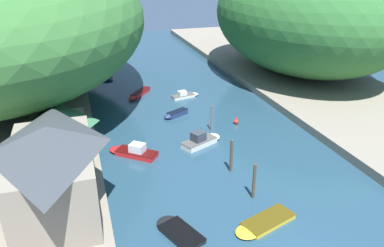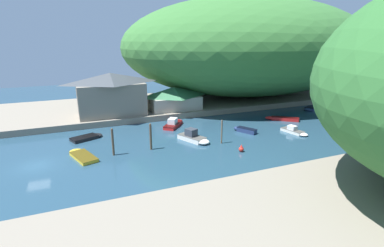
{
  "view_description": "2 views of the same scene",
  "coord_description": "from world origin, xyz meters",
  "px_view_note": "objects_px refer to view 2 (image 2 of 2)",
  "views": [
    {
      "loc": [
        -14.09,
        -16.97,
        20.7
      ],
      "look_at": [
        -2.19,
        20.83,
        2.86
      ],
      "focal_mm": 35.0,
      "sensor_mm": 36.0,
      "label": 1
    },
    {
      "loc": [
        37.28,
        4.67,
        14.88
      ],
      "look_at": [
        -1.71,
        20.78,
        2.48
      ],
      "focal_mm": 28.0,
      "sensor_mm": 36.0,
      "label": 2
    }
  ],
  "objects_px": {
    "boat_far_upstream": "(312,108)",
    "person_on_quay": "(82,115)",
    "boat_far_right_bank": "(244,130)",
    "channel_buoy_near": "(241,149)",
    "boat_red_skiff": "(194,138)",
    "boathouse_shed": "(174,97)",
    "boat_cabin_cruiser": "(174,123)",
    "boat_navy_launch": "(82,155)",
    "boat_yellow_tender": "(281,119)",
    "boat_near_quay": "(88,137)",
    "waterfront_building": "(111,93)",
    "boat_moored_right": "(295,131)"
  },
  "relations": [
    {
      "from": "boat_far_upstream",
      "to": "person_on_quay",
      "type": "distance_m",
      "value": 45.58
    },
    {
      "from": "boat_far_right_bank",
      "to": "channel_buoy_near",
      "type": "relative_size",
      "value": 3.95
    },
    {
      "from": "person_on_quay",
      "to": "boat_red_skiff",
      "type": "bearing_deg",
      "value": -37.45
    },
    {
      "from": "channel_buoy_near",
      "to": "person_on_quay",
      "type": "distance_m",
      "value": 27.54
    },
    {
      "from": "boathouse_shed",
      "to": "channel_buoy_near",
      "type": "relative_size",
      "value": 10.22
    },
    {
      "from": "boathouse_shed",
      "to": "person_on_quay",
      "type": "xyz_separation_m",
      "value": [
        2.47,
        -17.22,
        -1.26
      ]
    },
    {
      "from": "boat_red_skiff",
      "to": "boat_cabin_cruiser",
      "type": "bearing_deg",
      "value": -112.98
    },
    {
      "from": "boathouse_shed",
      "to": "person_on_quay",
      "type": "bearing_deg",
      "value": -81.84
    },
    {
      "from": "boat_navy_launch",
      "to": "boat_yellow_tender",
      "type": "xyz_separation_m",
      "value": [
        -4.32,
        34.68,
        0.1
      ]
    },
    {
      "from": "boat_far_right_bank",
      "to": "person_on_quay",
      "type": "xyz_separation_m",
      "value": [
        -12.76,
        -23.82,
        1.69
      ]
    },
    {
      "from": "boat_navy_launch",
      "to": "person_on_quay",
      "type": "relative_size",
      "value": 3.64
    },
    {
      "from": "boat_far_upstream",
      "to": "boat_near_quay",
      "type": "height_order",
      "value": "boat_far_upstream"
    },
    {
      "from": "boat_navy_launch",
      "to": "boat_cabin_cruiser",
      "type": "xyz_separation_m",
      "value": [
        -8.4,
        15.43,
        0.25
      ]
    },
    {
      "from": "boat_yellow_tender",
      "to": "person_on_quay",
      "type": "xyz_separation_m",
      "value": [
        -9.37,
        -33.77,
        1.74
      ]
    },
    {
      "from": "waterfront_building",
      "to": "boat_moored_right",
      "type": "height_order",
      "value": "waterfront_building"
    },
    {
      "from": "boat_cabin_cruiser",
      "to": "boat_moored_right",
      "type": "bearing_deg",
      "value": 5.1
    },
    {
      "from": "waterfront_building",
      "to": "boat_cabin_cruiser",
      "type": "distance_m",
      "value": 12.77
    },
    {
      "from": "boat_far_upstream",
      "to": "boat_moored_right",
      "type": "xyz_separation_m",
      "value": [
        11.35,
        -14.34,
        0.07
      ]
    },
    {
      "from": "boathouse_shed",
      "to": "boat_cabin_cruiser",
      "type": "height_order",
      "value": "boathouse_shed"
    },
    {
      "from": "boat_cabin_cruiser",
      "to": "boat_yellow_tender",
      "type": "bearing_deg",
      "value": 27.26
    },
    {
      "from": "boat_red_skiff",
      "to": "boat_moored_right",
      "type": "bearing_deg",
      "value": 146.21
    },
    {
      "from": "boathouse_shed",
      "to": "boat_navy_launch",
      "type": "relative_size",
      "value": 1.69
    },
    {
      "from": "boat_far_upstream",
      "to": "boat_far_right_bank",
      "type": "bearing_deg",
      "value": 90.96
    },
    {
      "from": "boat_red_skiff",
      "to": "boat_near_quay",
      "type": "relative_size",
      "value": 1.11
    },
    {
      "from": "person_on_quay",
      "to": "boat_far_right_bank",
      "type": "bearing_deg",
      "value": -22.66
    },
    {
      "from": "boat_far_upstream",
      "to": "boat_yellow_tender",
      "type": "height_order",
      "value": "boat_yellow_tender"
    },
    {
      "from": "waterfront_building",
      "to": "person_on_quay",
      "type": "relative_size",
      "value": 7.38
    },
    {
      "from": "boat_moored_right",
      "to": "channel_buoy_near",
      "type": "relative_size",
      "value": 4.73
    },
    {
      "from": "waterfront_building",
      "to": "boat_navy_launch",
      "type": "distance_m",
      "value": 17.91
    },
    {
      "from": "boat_moored_right",
      "to": "boat_yellow_tender",
      "type": "relative_size",
      "value": 0.89
    },
    {
      "from": "boat_cabin_cruiser",
      "to": "person_on_quay",
      "type": "relative_size",
      "value": 3.34
    },
    {
      "from": "boat_far_upstream",
      "to": "boat_far_right_bank",
      "type": "xyz_separation_m",
      "value": [
        7.7,
        -21.45,
        0.09
      ]
    },
    {
      "from": "waterfront_building",
      "to": "boat_near_quay",
      "type": "xyz_separation_m",
      "value": [
        9.04,
        -5.02,
        -4.73
      ]
    },
    {
      "from": "boat_far_right_bank",
      "to": "boat_cabin_cruiser",
      "type": "bearing_deg",
      "value": 113.62
    },
    {
      "from": "boat_red_skiff",
      "to": "person_on_quay",
      "type": "distance_m",
      "value": 20.18
    },
    {
      "from": "boat_yellow_tender",
      "to": "boat_navy_launch",
      "type": "bearing_deg",
      "value": 135.34
    },
    {
      "from": "boat_red_skiff",
      "to": "channel_buoy_near",
      "type": "height_order",
      "value": "boat_red_skiff"
    },
    {
      "from": "waterfront_building",
      "to": "boat_yellow_tender",
      "type": "relative_size",
      "value": 2.31
    },
    {
      "from": "boat_far_upstream",
      "to": "boat_cabin_cruiser",
      "type": "height_order",
      "value": "boat_cabin_cruiser"
    },
    {
      "from": "boat_near_quay",
      "to": "boat_navy_launch",
      "type": "bearing_deg",
      "value": -32.71
    },
    {
      "from": "boat_cabin_cruiser",
      "to": "person_on_quay",
      "type": "bearing_deg",
      "value": -160.79
    },
    {
      "from": "boat_cabin_cruiser",
      "to": "boat_yellow_tender",
      "type": "distance_m",
      "value": 19.68
    },
    {
      "from": "boat_near_quay",
      "to": "boat_navy_launch",
      "type": "height_order",
      "value": "boat_near_quay"
    },
    {
      "from": "waterfront_building",
      "to": "boat_navy_launch",
      "type": "relative_size",
      "value": 2.03
    },
    {
      "from": "boat_far_upstream",
      "to": "boat_near_quay",
      "type": "bearing_deg",
      "value": 73.24
    },
    {
      "from": "person_on_quay",
      "to": "waterfront_building",
      "type": "bearing_deg",
      "value": 29.46
    },
    {
      "from": "boat_red_skiff",
      "to": "boat_moored_right",
      "type": "xyz_separation_m",
      "value": [
        2.69,
        16.2,
        -0.19
      ]
    },
    {
      "from": "boat_near_quay",
      "to": "person_on_quay",
      "type": "distance_m",
      "value": 6.91
    },
    {
      "from": "boat_red_skiff",
      "to": "boat_yellow_tender",
      "type": "bearing_deg",
      "value": 168.48
    },
    {
      "from": "boat_red_skiff",
      "to": "boathouse_shed",
      "type": "bearing_deg",
      "value": -123.13
    }
  ]
}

